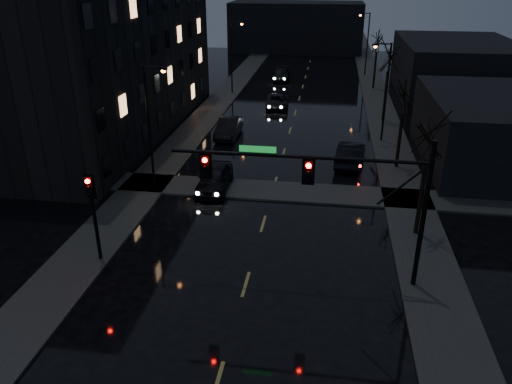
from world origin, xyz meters
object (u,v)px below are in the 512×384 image
(oncoming_car_b, at_px, (229,128))
(oncoming_car_c, at_px, (277,102))
(oncoming_car_d, at_px, (281,75))
(lead_car, at_px, (350,153))
(oncoming_car_a, at_px, (215,178))

(oncoming_car_b, xyz_separation_m, oncoming_car_c, (3.09, 10.14, -0.13))
(oncoming_car_c, distance_m, oncoming_car_d, 13.84)
(lead_car, bearing_deg, oncoming_car_a, 41.81)
(oncoming_car_a, bearing_deg, oncoming_car_c, 84.46)
(oncoming_car_d, distance_m, lead_car, 30.13)
(oncoming_car_a, distance_m, oncoming_car_c, 21.27)
(oncoming_car_a, bearing_deg, oncoming_car_b, 95.97)
(oncoming_car_a, height_order, oncoming_car_c, oncoming_car_a)
(oncoming_car_a, relative_size, lead_car, 0.94)
(oncoming_car_a, distance_m, oncoming_car_d, 35.01)
(oncoming_car_c, bearing_deg, oncoming_car_d, 90.68)
(oncoming_car_d, bearing_deg, oncoming_car_b, -97.56)
(oncoming_car_d, height_order, lead_car, lead_car)
(oncoming_car_b, height_order, lead_car, lead_car)
(oncoming_car_b, relative_size, oncoming_car_c, 1.01)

